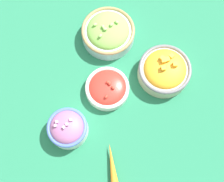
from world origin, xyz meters
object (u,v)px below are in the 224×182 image
at_px(bowl_cherry_tomatoes, 107,88).
at_px(loose_carrot, 114,175).
at_px(bowl_lettuce, 108,32).
at_px(bowl_red_onion, 67,128).
at_px(bowl_squash, 164,70).

distance_m(bowl_cherry_tomatoes, loose_carrot, 0.27).
bearing_deg(bowl_lettuce, loose_carrot, 38.47).
relative_size(bowl_red_onion, bowl_squash, 0.72).
bearing_deg(bowl_squash, bowl_cherry_tomatoes, -36.66).
xyz_separation_m(bowl_red_onion, bowl_squash, (-0.33, 0.13, -0.00)).
bearing_deg(bowl_lettuce, bowl_cherry_tomatoes, 35.64).
height_order(bowl_squash, bowl_lettuce, bowl_squash).
height_order(bowl_cherry_tomatoes, bowl_red_onion, bowl_red_onion).
bearing_deg(loose_carrot, bowl_red_onion, 37.71).
relative_size(bowl_squash, bowl_lettuce, 0.95).
relative_size(bowl_red_onion, loose_carrot, 0.86).
xyz_separation_m(bowl_red_onion, bowl_lettuce, (-0.34, -0.10, -0.00)).
height_order(bowl_squash, loose_carrot, bowl_squash).
relative_size(bowl_cherry_tomatoes, bowl_lettuce, 0.79).
distance_m(bowl_squash, bowl_lettuce, 0.23).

